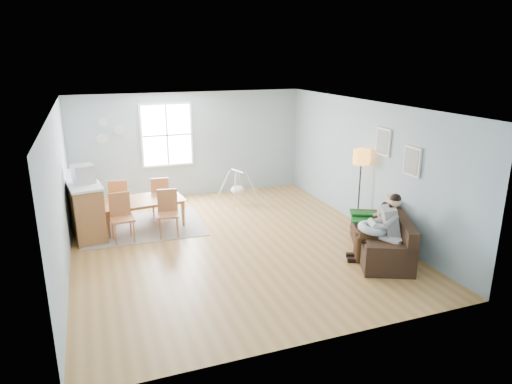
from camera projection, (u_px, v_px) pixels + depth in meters
name	position (u px, v px, depth m)	size (l,w,h in m)	color
room	(229.00, 121.00, 8.37)	(8.40, 9.40, 3.90)	#A5753A
window	(167.00, 135.00, 11.50)	(1.32, 0.08, 1.62)	white
pictures	(397.00, 151.00, 8.58)	(0.05, 1.34, 0.74)	white
wall_plates	(108.00, 131.00, 10.99)	(0.67, 0.02, 0.66)	#A1BBC2
sofa	(384.00, 240.00, 8.48)	(1.59, 2.15, 0.80)	black
green_throw	(374.00, 217.00, 9.05)	(0.91, 0.79, 0.04)	#155E1E
beige_pillow	(390.00, 209.00, 8.82)	(0.13, 0.47, 0.47)	tan
father	(381.00, 225.00, 8.10)	(0.95, 0.69, 1.28)	gray
nursing_pillow	(373.00, 228.00, 8.13)	(0.53, 0.53, 0.14)	silver
infant	(372.00, 224.00, 8.14)	(0.20, 0.35, 0.13)	silver
toddler	(379.00, 217.00, 8.55)	(0.51, 0.41, 0.75)	silver
floor_lamp	(361.00, 164.00, 9.46)	(0.35, 0.35, 1.72)	black
storage_cube	(393.00, 249.00, 8.09)	(0.62, 0.59, 0.55)	white
rug	(144.00, 226.00, 9.93)	(2.50, 1.90, 0.01)	gray
dining_table	(143.00, 213.00, 9.84)	(1.73, 0.97, 0.61)	#935B30
chair_sw	(121.00, 214.00, 9.07)	(0.48, 0.48, 0.97)	#9D6036
chair_se	(168.00, 210.00, 9.35)	(0.49, 0.49, 0.95)	#9D6036
chair_nw	(119.00, 197.00, 10.20)	(0.48, 0.48, 0.95)	#9D6036
chair_ne	(160.00, 194.00, 10.48)	(0.45, 0.45, 0.93)	#9D6036
counter	(84.00, 204.00, 9.58)	(0.86, 2.09, 1.14)	#935B30
monitor	(83.00, 174.00, 9.05)	(0.47, 0.45, 0.36)	#BBBBC0
baby_swing	(238.00, 189.00, 11.33)	(1.05, 1.06, 0.86)	#BBBBC0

